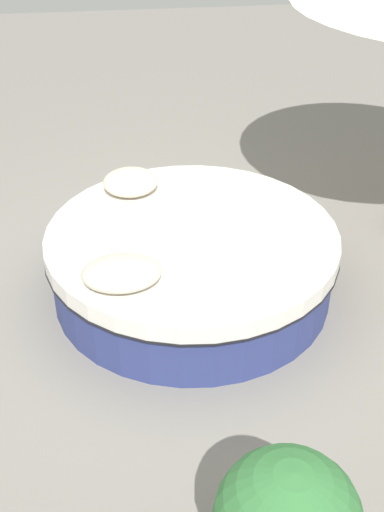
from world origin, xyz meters
TOP-DOWN VIEW (x-y plane):
  - ground_plane at (0.00, 0.00)m, footprint 16.00×16.00m
  - round_bed at (0.00, 0.00)m, footprint 2.02×2.02m
  - throw_pillow_0 at (0.38, -0.62)m, footprint 0.41×0.39m
  - throw_pillow_1 at (0.50, 0.51)m, footprint 0.49×0.38m

SIDE VIEW (x-z plane):
  - ground_plane at x=0.00m, z-range 0.00..0.00m
  - round_bed at x=0.00m, z-range 0.01..0.51m
  - throw_pillow_1 at x=0.50m, z-range 0.50..0.64m
  - throw_pillow_0 at x=0.38m, z-range 0.50..0.66m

